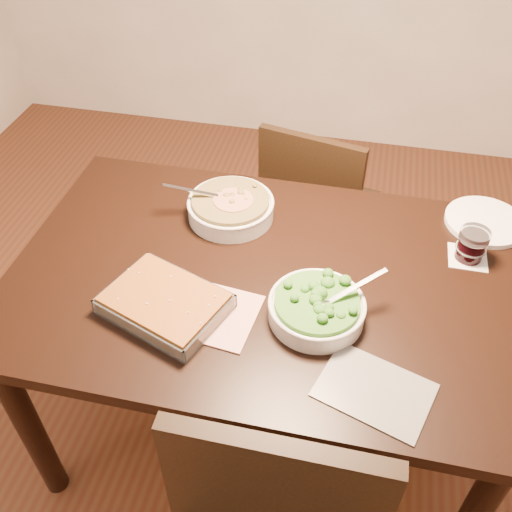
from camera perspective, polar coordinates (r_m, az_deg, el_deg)
ground at (r=2.15m, az=0.69°, el=-16.26°), size 4.00×4.00×0.00m
table at (r=1.62m, az=0.88°, el=-4.36°), size 1.40×0.90×0.75m
magazine_a at (r=1.47m, az=-5.24°, el=-5.53°), size 0.29×0.23×0.01m
magazine_b at (r=1.35m, az=11.77°, el=-13.01°), size 0.29×0.24×0.00m
coaster at (r=1.71m, az=20.39°, el=-0.13°), size 0.11×0.11×0.00m
stew_bowl at (r=1.73m, az=-2.54°, el=4.93°), size 0.29×0.26×0.10m
broccoli_bowl at (r=1.44m, az=6.09°, el=-5.18°), size 0.25×0.25×0.09m
baking_dish at (r=1.47m, az=-9.10°, el=-4.71°), size 0.35×0.31×0.05m
wine_tumbler at (r=1.68m, az=20.80°, el=1.12°), size 0.08×0.08×0.09m
dinner_plate at (r=1.85m, az=21.91°, el=3.20°), size 0.24×0.24×0.02m
chair_far at (r=2.26m, az=5.98°, el=4.98°), size 0.47×0.47×0.83m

